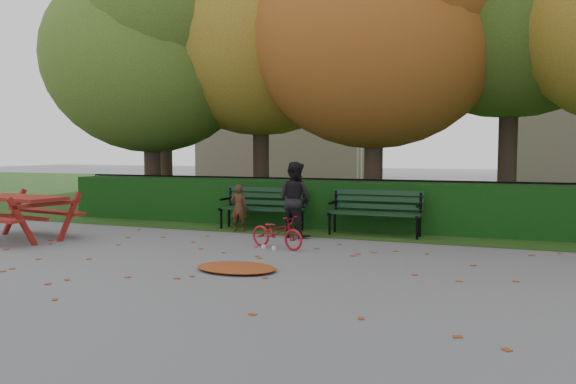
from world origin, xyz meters
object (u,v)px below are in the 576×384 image
(adult, at_px, (295,200))
(tree_c, at_px, (387,12))
(tree_a, at_px, (155,41))
(tree_b, at_px, (269,8))
(bench_left, at_px, (263,205))
(picnic_table, at_px, (18,206))
(child, at_px, (239,208))
(tree_f, at_px, (169,29))
(bench_right, at_px, (375,209))
(bicycle, at_px, (277,232))

(adult, bearing_deg, tree_c, -92.43)
(tree_a, height_order, tree_b, tree_b)
(bench_left, distance_m, picnic_table, 4.72)
(picnic_table, xyz_separation_m, child, (3.37, 2.43, -0.15))
(tree_a, xyz_separation_m, picnic_table, (0.19, -4.81, -3.88))
(tree_a, height_order, bench_left, tree_a)
(tree_f, height_order, adult, tree_f)
(bench_left, relative_size, adult, 1.24)
(tree_b, height_order, bench_right, tree_b)
(tree_c, xyz_separation_m, bicycle, (-0.97, -4.33, -4.54))
(tree_c, height_order, adult, tree_c)
(tree_a, bearing_deg, tree_f, 117.98)
(tree_c, distance_m, child, 5.70)
(tree_b, height_order, adult, tree_b)
(tree_c, bearing_deg, bench_left, -133.36)
(bench_right, bearing_deg, bench_left, 180.00)
(tree_a, relative_size, adult, 5.17)
(picnic_table, relative_size, child, 2.19)
(bench_left, height_order, bicycle, bench_left)
(picnic_table, bearing_deg, adult, 33.56)
(tree_c, bearing_deg, child, -131.70)
(picnic_table, height_order, bicycle, picnic_table)
(tree_a, relative_size, bicycle, 6.94)
(tree_f, distance_m, bench_left, 9.56)
(adult, bearing_deg, bench_right, -132.31)
(tree_a, bearing_deg, bicycle, -38.03)
(tree_b, height_order, bench_left, tree_b)
(tree_a, height_order, child, tree_a)
(picnic_table, bearing_deg, bench_left, 47.61)
(tree_a, distance_m, bench_left, 5.89)
(bench_left, height_order, adult, adult)
(bench_left, bearing_deg, tree_a, 154.24)
(adult, bearing_deg, picnic_table, 42.12)
(tree_f, bearing_deg, tree_a, -62.02)
(tree_a, relative_size, bench_left, 4.16)
(tree_a, xyz_separation_m, tree_b, (2.74, 1.17, 0.88))
(bench_right, bearing_deg, adult, -150.07)
(adult, bearing_deg, bicycle, 114.61)
(child, bearing_deg, bench_right, 178.10)
(tree_b, relative_size, picnic_table, 4.13)
(picnic_table, bearing_deg, child, 44.99)
(tree_b, relative_size, tree_f, 0.96)
(bench_right, distance_m, adult, 1.62)
(tree_a, xyz_separation_m, child, (3.56, -2.38, -4.03))
(bench_right, bearing_deg, child, -169.59)
(tree_c, xyz_separation_m, adult, (-1.13, -3.06, -4.10))
(tree_a, distance_m, adult, 6.75)
(adult, distance_m, bicycle, 1.36)
(picnic_table, distance_m, bicycle, 4.95)
(tree_c, height_order, bench_right, tree_c)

